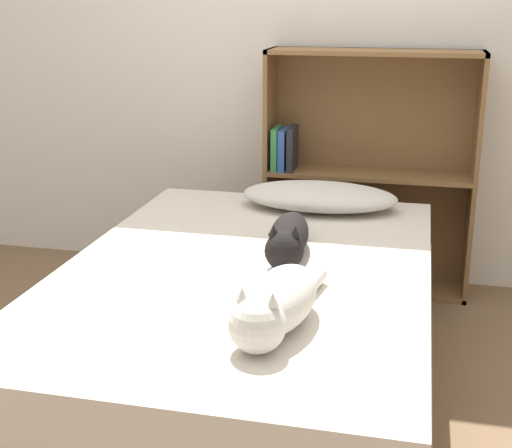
% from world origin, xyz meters
% --- Properties ---
extents(ground_plane, '(8.00, 8.00, 0.00)m').
position_xyz_m(ground_plane, '(0.00, 0.00, 0.00)').
color(ground_plane, brown).
extents(wall_back, '(8.00, 0.06, 2.50)m').
position_xyz_m(wall_back, '(0.00, 1.30, 1.25)').
color(wall_back, silver).
rests_on(wall_back, ground_plane).
extents(bed, '(1.22, 1.81, 0.50)m').
position_xyz_m(bed, '(0.00, 0.00, 0.25)').
color(bed, brown).
rests_on(bed, ground_plane).
extents(pillow, '(0.65, 0.34, 0.11)m').
position_xyz_m(pillow, '(0.14, 0.71, 0.56)').
color(pillow, beige).
rests_on(pillow, bed).
extents(cat_light, '(0.23, 0.56, 0.17)m').
position_xyz_m(cat_light, '(0.19, -0.45, 0.58)').
color(cat_light, beige).
rests_on(cat_light, bed).
extents(cat_dark, '(0.16, 0.57, 0.15)m').
position_xyz_m(cat_dark, '(0.12, 0.12, 0.57)').
color(cat_dark, black).
rests_on(cat_dark, bed).
extents(bookshelf, '(0.96, 0.26, 1.13)m').
position_xyz_m(bookshelf, '(0.29, 1.18, 0.57)').
color(bookshelf, brown).
rests_on(bookshelf, ground_plane).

